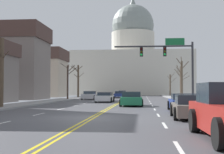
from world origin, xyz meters
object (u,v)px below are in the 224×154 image
Objects in this scene: signal_gantry at (170,57)px; sedan_oncoming_02 at (120,94)px; sedan_near_01 at (183,103)px; sedan_oncoming_01 at (89,95)px; sedan_oncoming_00 at (105,97)px; sedan_near_00 at (131,99)px; sedan_oncoming_03 at (122,94)px; sedan_near_02 at (192,107)px; pedestrian_00 at (214,95)px.

signal_gantry is 1.75× the size of sedan_oncoming_02.
signal_gantry is 29.76m from sedan_oncoming_02.
signal_gantry is 10.97m from sedan_near_01.
sedan_oncoming_00 is at bearing -71.00° from sedan_oncoming_01.
sedan_near_01 is 1.04× the size of sedan_oncoming_02.
sedan_oncoming_01 is (-6.98, 19.04, -0.01)m from sedan_near_00.
sedan_oncoming_01 reaches higher than sedan_oncoming_03.
sedan_near_02 is 6.89m from pedestrian_00.
sedan_near_01 is 1.06× the size of sedan_oncoming_03.
sedan_near_01 is 27.83m from sedan_oncoming_01.
signal_gantry is 1.83× the size of sedan_near_02.
sedan_near_02 is at bearing -111.07° from pedestrian_00.
sedan_near_00 is 1.00× the size of sedan_oncoming_02.
sedan_near_01 is 16.88m from sedan_oncoming_00.
signal_gantry reaches higher than pedestrian_00.
sedan_near_01 is 2.46m from pedestrian_00.
sedan_oncoming_02 is at bearing 103.86° from signal_gantry.
sedan_oncoming_00 is 1.02× the size of sedan_oncoming_02.
pedestrian_00 is (9.32, -37.87, 0.56)m from sedan_oncoming_02.
sedan_near_02 reaches higher than sedan_oncoming_02.
sedan_near_00 is 8.32m from pedestrian_00.
sedan_near_00 is 1.02× the size of sedan_oncoming_03.
pedestrian_00 is at bearing -79.00° from sedan_oncoming_03.
sedan_oncoming_00 is (-6.92, 20.82, -0.00)m from sedan_near_02.
sedan_oncoming_00 is 1.03× the size of sedan_oncoming_03.
sedan_near_00 reaches higher than sedan_near_01.
sedan_near_02 is 0.93× the size of sedan_oncoming_00.
sedan_near_00 is 12.67m from sedan_near_02.
pedestrian_00 is at bearing 68.93° from sedan_near_02.
signal_gantry is 1.74× the size of sedan_near_00.
sedan_oncoming_00 is (-7.13, 5.15, -4.19)m from signal_gantry.
sedan_oncoming_02 is (-3.33, 32.11, -0.06)m from sedan_near_00.
signal_gantry is at bearing -55.44° from sedan_oncoming_01.
pedestrian_00 is at bearing -62.40° from sedan_oncoming_01.
sedan_near_02 is at bearing -73.88° from sedan_near_00.
sedan_near_00 is 20.28m from sedan_oncoming_01.
sedan_oncoming_03 reaches higher than sedan_near_01.
sedan_near_01 is 2.73× the size of pedestrian_00.
sedan_near_01 is at bearing -67.32° from sedan_oncoming_01.
signal_gantry is at bearing 103.71° from pedestrian_00.
sedan_oncoming_02 is 39.00m from pedestrian_00.
sedan_oncoming_01 is at bearing -98.21° from sedan_oncoming_03.
signal_gantry reaches higher than sedan_near_00.
pedestrian_00 is (2.47, 6.41, 0.54)m from sedan_near_02.
sedan_oncoming_00 is 0.98× the size of sedan_oncoming_01.
sedan_near_00 is at bearing 136.12° from pedestrian_00.
signal_gantry is 40.45m from sedan_oncoming_03.
sedan_oncoming_01 is 27.99m from pedestrian_00.
sedan_oncoming_00 is at bearing 123.08° from pedestrian_00.
pedestrian_00 is (2.23, 0.88, 0.53)m from sedan_near_01.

